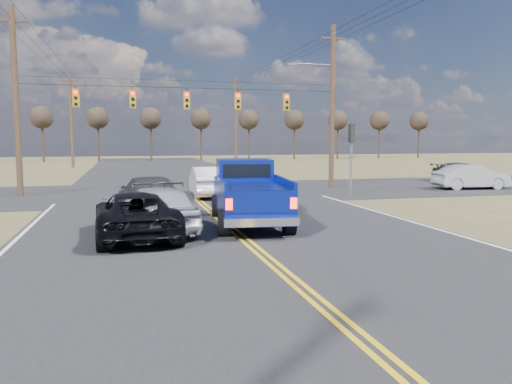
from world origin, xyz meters
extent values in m
plane|color=brown|center=(0.00, 0.00, 0.00)|extent=(160.00, 160.00, 0.00)
cube|color=#28282B|center=(0.00, 10.00, 0.00)|extent=(14.00, 120.00, 0.02)
cube|color=#28282B|center=(0.00, 18.00, 0.00)|extent=(120.00, 12.00, 0.02)
cylinder|color=#473323|center=(-9.00, 18.00, 5.00)|extent=(0.32, 0.32, 10.00)
cube|color=#473323|center=(-9.00, 18.00, 9.20)|extent=(1.60, 0.12, 0.12)
cylinder|color=#473323|center=(9.00, 18.00, 5.00)|extent=(0.32, 0.32, 10.00)
cube|color=#473323|center=(9.00, 18.00, 9.20)|extent=(1.60, 0.12, 0.12)
cylinder|color=black|center=(0.00, 18.00, 6.00)|extent=(18.00, 0.02, 0.02)
cylinder|color=black|center=(0.00, 18.00, 6.40)|extent=(18.00, 0.02, 0.02)
cube|color=#B28C14|center=(-6.00, 18.00, 5.30)|extent=(0.34, 0.24, 1.00)
cylinder|color=#FF0C05|center=(-6.00, 17.86, 5.63)|extent=(0.20, 0.06, 0.20)
cylinder|color=black|center=(-6.00, 17.86, 5.30)|extent=(0.20, 0.06, 0.20)
cylinder|color=black|center=(-6.00, 17.86, 4.97)|extent=(0.20, 0.06, 0.20)
cube|color=black|center=(-6.00, 17.83, 5.74)|extent=(0.24, 0.14, 0.03)
cube|color=#B28C14|center=(-3.00, 18.00, 5.30)|extent=(0.34, 0.24, 1.00)
cylinder|color=#FF0C05|center=(-3.00, 17.86, 5.63)|extent=(0.20, 0.06, 0.20)
cylinder|color=black|center=(-3.00, 17.86, 5.30)|extent=(0.20, 0.06, 0.20)
cylinder|color=black|center=(-3.00, 17.86, 4.97)|extent=(0.20, 0.06, 0.20)
cube|color=black|center=(-3.00, 17.83, 5.74)|extent=(0.24, 0.14, 0.03)
cube|color=#B28C14|center=(0.00, 18.00, 5.30)|extent=(0.34, 0.24, 1.00)
cylinder|color=#FF0C05|center=(0.00, 17.86, 5.63)|extent=(0.20, 0.06, 0.20)
cylinder|color=black|center=(0.00, 17.86, 5.30)|extent=(0.20, 0.06, 0.20)
cylinder|color=black|center=(0.00, 17.86, 4.97)|extent=(0.20, 0.06, 0.20)
cube|color=black|center=(0.00, 17.83, 5.74)|extent=(0.24, 0.14, 0.03)
cube|color=#B28C14|center=(3.00, 18.00, 5.30)|extent=(0.34, 0.24, 1.00)
cylinder|color=#FF0C05|center=(3.00, 17.86, 5.63)|extent=(0.20, 0.06, 0.20)
cylinder|color=black|center=(3.00, 17.86, 5.30)|extent=(0.20, 0.06, 0.20)
cylinder|color=black|center=(3.00, 17.86, 4.97)|extent=(0.20, 0.06, 0.20)
cube|color=black|center=(3.00, 17.83, 5.74)|extent=(0.24, 0.14, 0.03)
cube|color=#B28C14|center=(6.00, 18.00, 5.30)|extent=(0.34, 0.24, 1.00)
cylinder|color=#FF0C05|center=(6.00, 17.86, 5.63)|extent=(0.20, 0.06, 0.20)
cylinder|color=black|center=(6.00, 17.86, 5.30)|extent=(0.20, 0.06, 0.20)
cylinder|color=black|center=(6.00, 17.86, 4.97)|extent=(0.20, 0.06, 0.20)
cube|color=black|center=(6.00, 17.83, 5.74)|extent=(0.24, 0.14, 0.03)
cylinder|color=slate|center=(8.20, 13.50, 1.60)|extent=(0.12, 0.12, 3.20)
cube|color=black|center=(8.20, 13.50, 3.40)|extent=(0.24, 0.34, 1.00)
cylinder|color=slate|center=(7.60, 18.00, 7.60)|extent=(2.80, 0.10, 0.10)
cube|color=slate|center=(6.30, 18.00, 7.55)|extent=(0.55, 0.22, 0.14)
cylinder|color=#473323|center=(-9.00, 46.00, 5.00)|extent=(0.32, 0.32, 10.00)
cube|color=#473323|center=(-9.00, 46.00, 9.20)|extent=(1.60, 0.12, 0.12)
cylinder|color=#473323|center=(9.00, 46.00, 5.00)|extent=(0.32, 0.32, 10.00)
cube|color=#473323|center=(9.00, 46.00, 9.20)|extent=(1.60, 0.12, 0.12)
cylinder|color=black|center=(-9.00, 17.00, 9.30)|extent=(0.02, 58.00, 0.02)
cylinder|color=black|center=(-8.30, 17.00, 9.30)|extent=(0.02, 58.00, 0.02)
cylinder|color=black|center=(8.30, 17.00, 9.30)|extent=(0.02, 58.00, 0.02)
cylinder|color=black|center=(9.00, 17.00, 9.30)|extent=(0.02, 58.00, 0.02)
cylinder|color=black|center=(9.70, 17.00, 9.30)|extent=(0.02, 58.00, 0.02)
cylinder|color=#33261C|center=(-14.00, 60.00, 2.75)|extent=(0.28, 0.28, 5.50)
sphere|color=#2D231C|center=(-14.00, 60.00, 5.90)|extent=(3.00, 3.00, 3.00)
cylinder|color=#33261C|center=(-7.00, 60.00, 2.75)|extent=(0.28, 0.28, 5.50)
sphere|color=#2D231C|center=(-7.00, 60.00, 5.90)|extent=(3.00, 3.00, 3.00)
cylinder|color=#33261C|center=(0.00, 60.00, 2.75)|extent=(0.28, 0.28, 5.50)
sphere|color=#2D231C|center=(0.00, 60.00, 5.90)|extent=(3.00, 3.00, 3.00)
cylinder|color=#33261C|center=(7.00, 60.00, 2.75)|extent=(0.28, 0.28, 5.50)
sphere|color=#2D231C|center=(7.00, 60.00, 5.90)|extent=(3.00, 3.00, 3.00)
cylinder|color=#33261C|center=(14.00, 60.00, 2.75)|extent=(0.28, 0.28, 5.50)
sphere|color=#2D231C|center=(14.00, 60.00, 5.90)|extent=(3.00, 3.00, 3.00)
cylinder|color=#33261C|center=(21.00, 60.00, 2.75)|extent=(0.28, 0.28, 5.50)
sphere|color=#2D231C|center=(21.00, 60.00, 5.90)|extent=(3.00, 3.00, 3.00)
cylinder|color=#33261C|center=(28.00, 60.00, 2.75)|extent=(0.28, 0.28, 5.50)
sphere|color=#2D231C|center=(28.00, 60.00, 5.90)|extent=(3.00, 3.00, 3.00)
cylinder|color=#33261C|center=(35.00, 60.00, 2.75)|extent=(0.28, 0.28, 5.50)
sphere|color=#2D231C|center=(35.00, 60.00, 5.90)|extent=(3.00, 3.00, 3.00)
cylinder|color=#33261C|center=(42.00, 60.00, 2.75)|extent=(0.28, 0.28, 5.50)
sphere|color=#2D231C|center=(42.00, 60.00, 5.90)|extent=(3.00, 3.00, 3.00)
cylinder|color=black|center=(-0.49, 4.42, 0.45)|extent=(0.46, 0.93, 0.89)
cylinder|color=black|center=(1.61, 4.17, 0.45)|extent=(0.46, 0.93, 0.89)
cylinder|color=black|center=(-0.01, 8.40, 0.45)|extent=(0.46, 0.93, 0.89)
cylinder|color=black|center=(2.09, 8.15, 0.45)|extent=(0.46, 0.93, 0.89)
cube|color=#0D1E92|center=(0.80, 6.28, 1.00)|extent=(2.92, 6.23, 1.11)
cube|color=#0D1E92|center=(0.99, 7.89, 1.92)|extent=(2.27, 2.12, 0.80)
cube|color=black|center=(0.88, 6.97, 1.92)|extent=(1.78, 0.28, 0.50)
cube|color=#0D1E92|center=(-0.39, 5.25, 1.67)|extent=(0.54, 3.66, 0.22)
cube|color=#0D1E92|center=(1.71, 5.00, 1.67)|extent=(0.54, 3.66, 0.22)
cube|color=#0D1E92|center=(0.45, 3.32, 1.22)|extent=(2.22, 0.35, 0.67)
cube|color=silver|center=(0.44, 3.24, 0.61)|extent=(2.29, 0.47, 0.24)
cube|color=#FF0C05|center=(-0.53, 3.39, 1.17)|extent=(0.21, 0.09, 0.33)
cube|color=#FF0C05|center=(1.42, 3.16, 1.17)|extent=(0.21, 0.09, 0.33)
imported|color=#B5B7BE|center=(-2.47, 5.71, 0.82)|extent=(2.66, 5.03, 1.63)
imported|color=black|center=(-3.21, 4.93, 0.73)|extent=(2.68, 5.37, 1.46)
imported|color=white|center=(0.80, 15.50, 0.81)|extent=(1.91, 4.99, 1.62)
imported|color=#3A3A40|center=(-2.57, 10.00, 0.79)|extent=(2.67, 5.60, 1.57)
imported|color=#AAABB2|center=(17.08, 15.22, 0.76)|extent=(1.99, 4.70, 1.51)
imported|color=#36363B|center=(20.74, 20.99, 0.67)|extent=(2.37, 4.78, 1.34)
camera|label=1|loc=(-3.47, -11.03, 3.12)|focal=35.00mm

